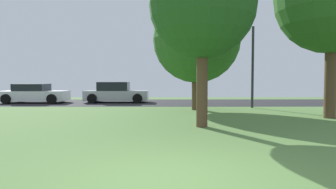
# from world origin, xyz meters

# --- Properties ---
(ground_plane) EXTENTS (44.00, 44.00, 0.00)m
(ground_plane) POSITION_xyz_m (0.00, 0.00, 0.00)
(ground_plane) COLOR #5B8442
(road_strip) EXTENTS (44.00, 6.40, 0.01)m
(road_strip) POSITION_xyz_m (0.00, 16.00, 0.00)
(road_strip) COLOR #28282B
(road_strip) RESTS_ON ground_plane
(maple_tree_near) EXTENTS (4.48, 4.48, 5.88)m
(maple_tree_near) POSITION_xyz_m (1.53, 11.08, 3.63)
(maple_tree_near) COLOR brown
(maple_tree_near) RESTS_ON ground_plane
(oak_tree_left) EXTENTS (3.50, 3.50, 5.76)m
(oak_tree_left) POSITION_xyz_m (1.12, 5.44, 3.99)
(oak_tree_left) COLOR brown
(oak_tree_left) RESTS_ON ground_plane
(parked_car_white) EXTENTS (4.18, 2.11, 1.28)m
(parked_car_white) POSITION_xyz_m (-8.87, 15.81, 0.60)
(parked_car_white) COLOR white
(parked_car_white) RESTS_ON ground_plane
(parked_car_silver) EXTENTS (4.25, 1.98, 1.40)m
(parked_car_silver) POSITION_xyz_m (-3.45, 16.18, 0.64)
(parked_car_silver) COLOR #B7B7BC
(parked_car_silver) RESTS_ON ground_plane
(street_lamp_post) EXTENTS (0.14, 0.14, 4.50)m
(street_lamp_post) POSITION_xyz_m (4.77, 12.20, 2.25)
(street_lamp_post) COLOR #2D2D33
(street_lamp_post) RESTS_ON ground_plane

